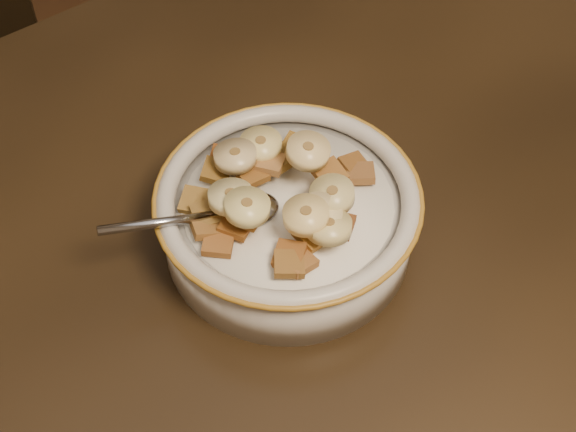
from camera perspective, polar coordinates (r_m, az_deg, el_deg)
table at (r=0.58m, az=4.83°, el=-8.79°), size 1.40×0.91×0.04m
cereal_bowl at (r=0.59m, az=0.00°, el=-0.49°), size 0.18×0.18×0.04m
milk at (r=0.57m, az=0.00°, el=0.89°), size 0.15×0.15×0.00m
spoon at (r=0.56m, az=-2.81°, el=0.43°), size 0.05×0.05×0.01m
cereal_square_0 at (r=0.55m, az=-5.82°, el=-0.80°), size 0.03×0.03×0.01m
cereal_square_1 at (r=0.59m, az=4.75°, el=3.57°), size 0.02×0.02×0.01m
cereal_square_2 at (r=0.56m, az=-4.32°, el=0.19°), size 0.02×0.02×0.01m
cereal_square_3 at (r=0.54m, az=-4.99°, el=-1.94°), size 0.03×0.03×0.01m
cereal_square_4 at (r=0.57m, az=3.00°, el=3.01°), size 0.02×0.02×0.01m
cereal_square_5 at (r=0.56m, az=-5.26°, el=0.42°), size 0.03×0.03×0.01m
cereal_square_6 at (r=0.57m, az=-6.62°, el=1.08°), size 0.03×0.03×0.01m
cereal_square_7 at (r=0.58m, az=-5.12°, el=3.17°), size 0.03×0.03×0.01m
cereal_square_8 at (r=0.53m, az=0.12°, el=-2.79°), size 0.03×0.03×0.01m
cereal_square_9 at (r=0.60m, az=-4.59°, el=4.16°), size 0.03×0.03×0.01m
cereal_square_10 at (r=0.60m, az=-4.11°, el=4.17°), size 0.03×0.03×0.01m
cereal_square_11 at (r=0.58m, az=-0.27°, el=4.18°), size 0.02×0.02×0.01m
cereal_square_12 at (r=0.56m, az=2.88°, el=2.15°), size 0.03×0.03×0.01m
cereal_square_13 at (r=0.56m, az=-5.77°, el=0.11°), size 0.02×0.03×0.01m
cereal_square_14 at (r=0.58m, az=-1.30°, el=3.80°), size 0.03×0.03×0.01m
cereal_square_15 at (r=0.60m, az=0.60°, el=4.99°), size 0.03×0.03×0.01m
cereal_square_16 at (r=0.57m, az=-2.61°, el=3.03°), size 0.02×0.02×0.01m
cereal_square_17 at (r=0.55m, az=-2.88°, el=0.01°), size 0.03×0.03×0.01m
cereal_square_18 at (r=0.53m, az=0.09°, el=-3.42°), size 0.03×0.03×0.01m
cereal_square_19 at (r=0.60m, az=-3.78°, el=4.11°), size 0.03×0.03×0.01m
cereal_square_20 at (r=0.60m, az=-1.13°, el=4.72°), size 0.03×0.03×0.01m
cereal_square_21 at (r=0.55m, az=3.63°, el=-0.63°), size 0.03×0.03×0.01m
cereal_square_22 at (r=0.53m, az=0.74°, el=-3.23°), size 0.02×0.02×0.01m
cereal_square_23 at (r=0.55m, az=-3.72°, el=-0.67°), size 0.03×0.03×0.01m
cereal_square_24 at (r=0.54m, az=1.74°, el=-1.39°), size 0.02×0.02×0.01m
cereal_square_25 at (r=0.59m, az=5.19°, el=3.06°), size 0.03×0.03×0.01m
banana_slice_0 at (r=0.55m, az=3.15°, el=1.50°), size 0.04×0.04×0.01m
banana_slice_1 at (r=0.53m, az=2.91°, el=-0.76°), size 0.04×0.04×0.02m
banana_slice_2 at (r=0.53m, az=1.28°, el=0.05°), size 0.04×0.04×0.01m
banana_slice_3 at (r=0.58m, az=-1.94°, el=5.08°), size 0.04×0.04×0.01m
banana_slice_4 at (r=0.55m, az=-4.10°, el=1.36°), size 0.04×0.04×0.02m
banana_slice_5 at (r=0.56m, az=1.44°, el=4.64°), size 0.04×0.04×0.02m
banana_slice_6 at (r=0.54m, az=2.23°, el=0.13°), size 0.04×0.04×0.01m
banana_slice_7 at (r=0.57m, az=-3.77°, el=4.26°), size 0.04×0.04×0.01m
banana_slice_8 at (r=0.53m, az=-2.92°, el=0.64°), size 0.03×0.03×0.01m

